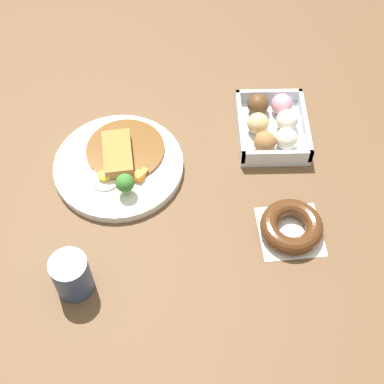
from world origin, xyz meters
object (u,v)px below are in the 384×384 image
(curry_plate, at_px, (119,164))
(chocolate_ring_donut, at_px, (291,227))
(donut_box, at_px, (272,125))
(coffee_mug, at_px, (72,275))

(curry_plate, relative_size, chocolate_ring_donut, 2.06)
(curry_plate, height_order, donut_box, curry_plate)
(curry_plate, distance_m, chocolate_ring_donut, 0.36)
(curry_plate, height_order, coffee_mug, coffee_mug)
(donut_box, bearing_deg, coffee_mug, 132.21)
(curry_plate, xyz_separation_m, donut_box, (0.08, -0.31, 0.01))
(curry_plate, bearing_deg, donut_box, -74.74)
(chocolate_ring_donut, distance_m, coffee_mug, 0.40)
(donut_box, distance_m, coffee_mug, 0.51)
(curry_plate, height_order, chocolate_ring_donut, curry_plate)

